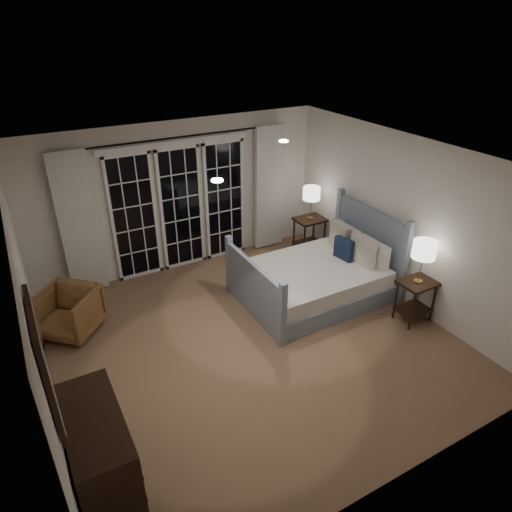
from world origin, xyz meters
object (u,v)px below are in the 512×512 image
bed (317,278)px  dresser (100,451)px  lamp_right (312,194)px  nightstand_right (309,230)px  lamp_left (424,250)px  armchair (69,312)px  nightstand_left (416,295)px

bed → dresser: bed is taller
lamp_right → dresser: size_ratio=0.50×
nightstand_right → dresser: bearing=-146.1°
lamp_left → dresser: bearing=-173.9°
armchair → nightstand_left: bearing=16.9°
lamp_left → nightstand_left: bearing=166.0°
bed → lamp_left: lamp_left is taller
armchair → lamp_left: bearing=16.9°
bed → nightstand_right: (0.74, 1.27, 0.13)m
lamp_left → armchair: bearing=154.4°
dresser → armchair: bearing=87.1°
bed → armchair: 3.63m
nightstand_left → lamp_left: lamp_left is taller
nightstand_left → armchair: 4.83m
lamp_right → dresser: lamp_right is taller
nightstand_left → armchair: size_ratio=0.88×
bed → dresser: (-3.65, -1.68, 0.10)m
bed → nightstand_left: (0.83, -1.20, 0.10)m
nightstand_left → nightstand_right: (-0.10, 2.47, 0.03)m
nightstand_right → dresser: (-4.38, -2.95, -0.03)m
lamp_right → armchair: size_ratio=0.81×
nightstand_left → armchair: armchair is taller
bed → lamp_right: (0.74, 1.27, 0.83)m
lamp_left → dresser: lamp_left is taller
lamp_right → armchair: (-4.25, -0.38, -0.82)m
lamp_right → nightstand_left: bearing=-87.7°
lamp_left → dresser: 4.57m
lamp_left → lamp_right: 2.47m
lamp_right → armchair: bearing=-174.9°
lamp_left → dresser: (-4.48, -0.48, -0.72)m
nightstand_right → lamp_right: (0.00, 0.00, 0.70)m
nightstand_left → lamp_right: (-0.10, 2.47, 0.73)m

